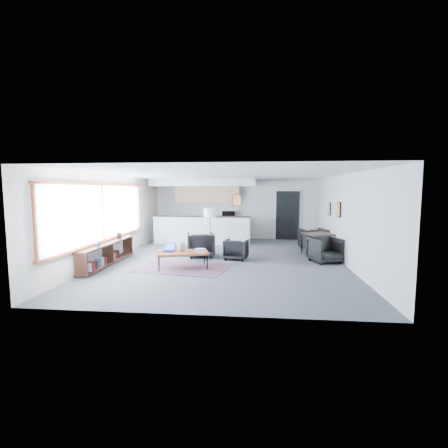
# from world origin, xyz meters

# --- Properties ---
(room) EXTENTS (7.02, 9.02, 2.62)m
(room) POSITION_xyz_m (0.00, 0.00, 1.30)
(room) COLOR #48484A
(room) RESTS_ON ground
(window) EXTENTS (0.10, 5.95, 1.66)m
(window) POSITION_xyz_m (-3.46, -0.90, 1.46)
(window) COLOR #8CBFFF
(window) RESTS_ON room
(console) EXTENTS (0.35, 3.00, 0.80)m
(console) POSITION_xyz_m (-3.30, -1.05, 0.33)
(console) COLOR #341B12
(console) RESTS_ON floor
(kitchenette) EXTENTS (4.20, 1.96, 2.60)m
(kitchenette) POSITION_xyz_m (-1.20, 3.71, 1.38)
(kitchenette) COLOR white
(kitchenette) RESTS_ON floor
(doorway) EXTENTS (1.10, 0.12, 2.15)m
(doorway) POSITION_xyz_m (2.30, 4.42, 1.07)
(doorway) COLOR black
(doorway) RESTS_ON room
(track_light) EXTENTS (1.60, 0.07, 0.15)m
(track_light) POSITION_xyz_m (-0.59, 2.20, 2.53)
(track_light) COLOR silver
(track_light) RESTS_ON room
(wall_art_lower) EXTENTS (0.03, 0.38, 0.48)m
(wall_art_lower) POSITION_xyz_m (3.47, 0.40, 1.55)
(wall_art_lower) COLOR black
(wall_art_lower) RESTS_ON room
(wall_art_upper) EXTENTS (0.03, 0.34, 0.44)m
(wall_art_upper) POSITION_xyz_m (3.47, 1.70, 1.50)
(wall_art_upper) COLOR black
(wall_art_upper) RESTS_ON room
(kilim_rug) EXTENTS (2.62, 1.97, 0.01)m
(kilim_rug) POSITION_xyz_m (-1.07, -1.17, 0.01)
(kilim_rug) COLOR #53323F
(kilim_rug) RESTS_ON floor
(coffee_table) EXTENTS (1.55, 1.11, 0.45)m
(coffee_table) POSITION_xyz_m (-1.07, -1.17, 0.42)
(coffee_table) COLOR brown
(coffee_table) RESTS_ON floor
(laptop) EXTENTS (0.35, 0.31, 0.22)m
(laptop) POSITION_xyz_m (-1.44, -1.17, 0.52)
(laptop) COLOR black
(laptop) RESTS_ON coffee_table
(ceramic_pot) EXTENTS (0.26, 0.26, 0.26)m
(ceramic_pot) POSITION_xyz_m (-1.10, -1.14, 0.58)
(ceramic_pot) COLOR gray
(ceramic_pot) RESTS_ON coffee_table
(book_stack) EXTENTS (0.31, 0.27, 0.09)m
(book_stack) POSITION_xyz_m (-0.58, -1.12, 0.50)
(book_stack) COLOR silver
(book_stack) RESTS_ON coffee_table
(coaster) EXTENTS (0.14, 0.14, 0.01)m
(coaster) POSITION_xyz_m (-1.00, -1.38, 0.46)
(coaster) COLOR #E5590C
(coaster) RESTS_ON coffee_table
(armchair_left) EXTENTS (0.99, 0.95, 0.85)m
(armchair_left) POSITION_xyz_m (-0.82, 0.36, 0.43)
(armchair_left) COLOR black
(armchair_left) RESTS_ON floor
(armchair_right) EXTENTS (0.78, 0.74, 0.69)m
(armchair_right) POSITION_xyz_m (0.34, 0.07, 0.35)
(armchair_right) COLOR black
(armchair_right) RESTS_ON floor
(floor_lamp) EXTENTS (0.54, 0.54, 1.52)m
(floor_lamp) POSITION_xyz_m (-0.62, 1.09, 1.32)
(floor_lamp) COLOR black
(floor_lamp) RESTS_ON floor
(dining_table) EXTENTS (1.14, 1.14, 0.73)m
(dining_table) POSITION_xyz_m (3.00, 1.00, 0.66)
(dining_table) COLOR #341B12
(dining_table) RESTS_ON floor
(dining_chair_near) EXTENTS (0.87, 0.84, 0.70)m
(dining_chair_near) POSITION_xyz_m (3.00, -0.09, 0.35)
(dining_chair_near) COLOR black
(dining_chair_near) RESTS_ON floor
(dining_chair_far) EXTENTS (0.87, 0.84, 0.74)m
(dining_chair_far) POSITION_xyz_m (3.00, 1.92, 0.37)
(dining_chair_far) COLOR black
(dining_chair_far) RESTS_ON floor
(microwave) EXTENTS (0.58, 0.36, 0.37)m
(microwave) POSITION_xyz_m (-0.26, 4.15, 1.12)
(microwave) COLOR black
(microwave) RESTS_ON kitchenette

